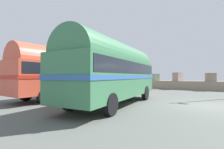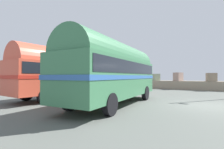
{
  "view_description": "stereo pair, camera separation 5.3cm",
  "coord_description": "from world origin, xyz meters",
  "views": [
    {
      "loc": [
        0.51,
        -10.61,
        1.67
      ],
      "look_at": [
        -4.57,
        -2.65,
        1.78
      ],
      "focal_mm": 26.07,
      "sensor_mm": 36.0,
      "label": 1
    },
    {
      "loc": [
        0.55,
        -10.58,
        1.67
      ],
      "look_at": [
        -4.57,
        -2.65,
        1.78
      ],
      "focal_mm": 26.07,
      "sensor_mm": 36.0,
      "label": 2
    }
  ],
  "objects": [
    {
      "name": "ground",
      "position": [
        0.0,
        0.0,
        0.01
      ],
      "size": [
        32.0,
        26.0,
        0.02
      ],
      "color": "#535853"
    },
    {
      "name": "breakwater",
      "position": [
        -0.37,
        11.78,
        0.65
      ],
      "size": [
        31.36,
        1.94,
        2.4
      ],
      "color": "gray",
      "rests_on": "ground"
    },
    {
      "name": "vintage_coach",
      "position": [
        -4.53,
        -2.42,
        2.05
      ],
      "size": [
        3.2,
        8.77,
        3.7
      ],
      "rotation": [
        0.0,
        0.0,
        0.09
      ],
      "color": "black",
      "rests_on": "ground"
    },
    {
      "name": "second_coach",
      "position": [
        -9.19,
        -1.89,
        2.05
      ],
      "size": [
        2.7,
        8.66,
        3.7
      ],
      "rotation": [
        0.0,
        0.0,
        -0.03
      ],
      "color": "black",
      "rests_on": "ground"
    }
  ]
}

